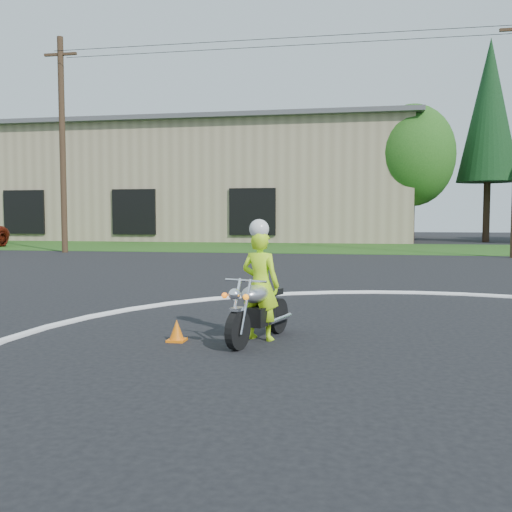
# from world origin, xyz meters

# --- Properties ---
(grass_strip) EXTENTS (120.00, 10.00, 0.02)m
(grass_strip) POSITION_xyz_m (0.00, 27.00, 0.01)
(grass_strip) COLOR #1E4714
(grass_strip) RESTS_ON ground
(primary_motorcycle) EXTENTS (0.78, 1.67, 0.90)m
(primary_motorcycle) POSITION_xyz_m (-2.60, 3.68, 0.44)
(primary_motorcycle) COLOR black
(primary_motorcycle) RESTS_ON ground
(rider_primary_grp) EXTENTS (0.63, 0.51, 1.67)m
(rider_primary_grp) POSITION_xyz_m (-2.59, 3.81, 0.81)
(rider_primary_grp) COLOR #BDFF1A
(rider_primary_grp) RESTS_ON ground
(warehouse) EXTENTS (41.00, 17.00, 8.30)m
(warehouse) POSITION_xyz_m (-18.00, 39.99, 4.16)
(warehouse) COLOR tan
(warehouse) RESTS_ON ground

